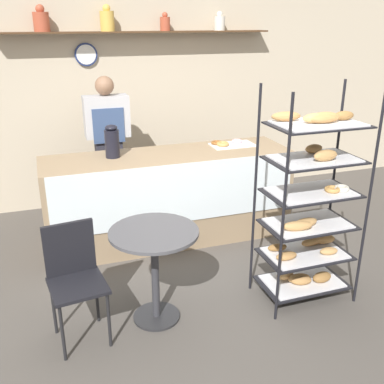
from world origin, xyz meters
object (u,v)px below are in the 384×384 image
(cafe_chair, at_px, (74,271))
(person_worker, at_px, (109,147))
(donut_tray_counter, at_px, (229,144))
(coffee_carafe, at_px, (112,142))
(cafe_table, at_px, (155,254))
(pastry_rack, at_px, (310,207))

(cafe_chair, bearing_deg, person_worker, 65.80)
(donut_tray_counter, bearing_deg, person_worker, 157.12)
(person_worker, height_order, coffee_carafe, person_worker)
(cafe_table, bearing_deg, person_worker, 90.38)
(cafe_table, xyz_separation_m, donut_tray_counter, (1.20, 1.42, 0.39))
(donut_tray_counter, bearing_deg, cafe_chair, -141.82)
(person_worker, relative_size, cafe_chair, 1.90)
(cafe_table, distance_m, coffee_carafe, 1.48)
(pastry_rack, distance_m, cafe_chair, 1.87)
(coffee_carafe, bearing_deg, donut_tray_counter, 1.70)
(person_worker, distance_m, coffee_carafe, 0.58)
(person_worker, xyz_separation_m, donut_tray_counter, (1.21, -0.51, 0.06))
(cafe_chair, distance_m, donut_tray_counter, 2.32)
(cafe_chair, relative_size, coffee_carafe, 2.69)
(pastry_rack, xyz_separation_m, donut_tray_counter, (-0.05, 1.51, 0.14))
(cafe_chair, xyz_separation_m, coffee_carafe, (0.54, 1.37, 0.56))
(cafe_chair, height_order, donut_tray_counter, donut_tray_counter)
(coffee_carafe, bearing_deg, cafe_table, -87.73)
(cafe_chair, bearing_deg, donut_tray_counter, 30.71)
(cafe_table, height_order, coffee_carafe, coffee_carafe)
(person_worker, xyz_separation_m, cafe_table, (0.01, -1.93, -0.33))
(pastry_rack, relative_size, coffee_carafe, 5.46)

